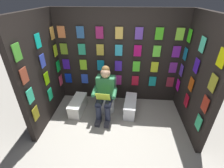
{
  "coord_description": "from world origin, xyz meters",
  "views": [
    {
      "loc": [
        -0.14,
        2.0,
        2.51
      ],
      "look_at": [
        0.1,
        -0.89,
        0.85
      ],
      "focal_mm": 25.62,
      "sensor_mm": 36.0,
      "label": 1
    }
  ],
  "objects_px": {
    "person_reading": "(105,93)",
    "comic_longbox_near": "(130,106)",
    "toilet": "(107,97)",
    "comic_longbox_far": "(78,105)"
  },
  "relations": [
    {
      "from": "comic_longbox_near",
      "to": "person_reading",
      "type": "bearing_deg",
      "value": 19.54
    },
    {
      "from": "comic_longbox_near",
      "to": "toilet",
      "type": "bearing_deg",
      "value": -2.79
    },
    {
      "from": "person_reading",
      "to": "comic_longbox_far",
      "type": "height_order",
      "value": "person_reading"
    },
    {
      "from": "toilet",
      "to": "person_reading",
      "type": "xyz_separation_m",
      "value": [
        0.01,
        0.23,
        0.27
      ]
    },
    {
      "from": "toilet",
      "to": "comic_longbox_far",
      "type": "bearing_deg",
      "value": 15.92
    },
    {
      "from": "toilet",
      "to": "comic_longbox_near",
      "type": "relative_size",
      "value": 1.05
    },
    {
      "from": "toilet",
      "to": "comic_longbox_near",
      "type": "bearing_deg",
      "value": 175.57
    },
    {
      "from": "person_reading",
      "to": "comic_longbox_near",
      "type": "bearing_deg",
      "value": -162.1
    },
    {
      "from": "toilet",
      "to": "comic_longbox_far",
      "type": "relative_size",
      "value": 1.08
    },
    {
      "from": "person_reading",
      "to": "comic_longbox_near",
      "type": "height_order",
      "value": "person_reading"
    }
  ]
}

